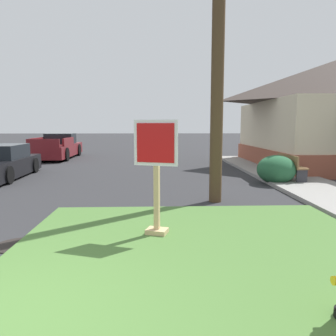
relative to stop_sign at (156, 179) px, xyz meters
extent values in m
cube|color=#477033|center=(0.69, -0.60, -1.02)|extent=(5.93, 5.04, 0.08)
cube|color=gray|center=(4.86, 4.28, -1.00)|extent=(2.20, 19.54, 0.12)
cylinder|color=yellow|center=(1.74, -2.59, -0.58)|extent=(0.08, 0.09, 0.09)
cube|color=tan|center=(0.01, 0.02, -0.02)|extent=(0.11, 0.11, 1.92)
cube|color=tan|center=(0.01, 0.02, -0.94)|extent=(0.43, 0.38, 0.08)
cube|color=white|center=(-0.01, -0.03, 0.62)|extent=(0.74, 0.26, 0.78)
cube|color=red|center=(-0.01, -0.04, 0.62)|extent=(0.63, 0.22, 0.66)
cylinder|color=black|center=(-2.32, -0.28, -1.05)|extent=(0.70, 0.70, 0.02)
cube|color=black|center=(-5.93, 7.02, -0.09)|extent=(1.62, 2.10, 0.56)
cylinder|color=black|center=(-5.01, 5.47, -0.75)|extent=(0.25, 0.63, 0.62)
cylinder|color=black|center=(-5.15, 8.21, -0.75)|extent=(0.25, 0.63, 0.62)
sphere|color=red|center=(-5.49, 8.99, -0.59)|extent=(0.12, 0.12, 0.12)
sphere|color=red|center=(-6.55, 8.94, -0.59)|extent=(0.12, 0.12, 0.12)
cube|color=maroon|center=(-5.95, 14.25, -0.56)|extent=(2.04, 5.59, 0.68)
cube|color=black|center=(-5.98, 15.03, 0.08)|extent=(1.69, 1.49, 0.68)
cube|color=maroon|center=(-6.81, 13.26, 0.00)|extent=(0.17, 2.33, 0.44)
cube|color=maroon|center=(-5.04, 13.31, 0.00)|extent=(0.17, 2.33, 0.44)
cube|color=maroon|center=(-5.87, 11.53, 0.00)|extent=(1.69, 0.15, 0.44)
cylinder|color=black|center=(-6.88, 15.89, -0.68)|extent=(0.28, 0.77, 0.76)
cylinder|color=black|center=(-5.13, 15.94, -0.68)|extent=(0.28, 0.77, 0.76)
cylinder|color=black|center=(-6.78, 12.56, -0.68)|extent=(0.28, 0.77, 0.76)
cylinder|color=black|center=(-5.03, 12.62, -0.68)|extent=(0.28, 0.77, 0.76)
cube|color=brown|center=(4.76, 5.53, -0.50)|extent=(0.46, 1.61, 0.06)
cube|color=brown|center=(4.58, 5.52, -0.28)|extent=(0.11, 1.59, 0.38)
cube|color=#2D2D33|center=(4.79, 4.81, -0.73)|extent=(0.36, 0.07, 0.41)
cube|color=#2D2D33|center=(4.73, 6.24, -0.73)|extent=(0.36, 0.07, 0.41)
cylinder|color=#4C3823|center=(1.54, 2.71, 3.74)|extent=(0.32, 0.32, 9.59)
ellipsoid|color=#265A37|center=(4.08, 5.21, -0.57)|extent=(1.29, 1.29, 0.98)
camera|label=1|loc=(-0.01, -5.49, 0.91)|focal=34.53mm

